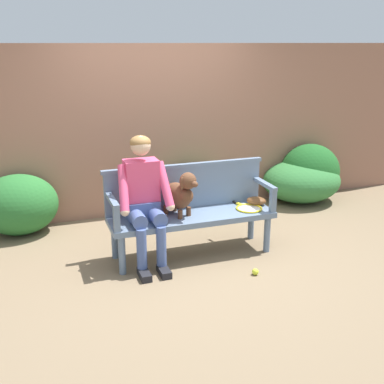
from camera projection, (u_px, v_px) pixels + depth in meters
The scene contains 15 objects.
ground_plane at pixel (192, 254), 5.17m from camera, with size 40.00×40.00×0.00m, color #7A664C.
brick_garden_fence at pixel (151, 130), 6.30m from camera, with size 8.00×0.30×2.20m, color #936651.
hedge_bush_far_left at pixel (192, 189), 6.34m from camera, with size 0.91×0.76×0.68m, color #337538.
hedge_bush_mid_right at pixel (302, 181), 6.84m from camera, with size 1.14×0.98×0.60m, color #337538.
hedge_bush_mid_left at pixel (310, 172), 6.91m from camera, with size 0.88×0.78×0.81m, color #1E5B23.
hedge_bush_far_right at pixel (19, 205), 5.64m from camera, with size 0.92×0.74×0.73m, color #286B2D.
garden_bench at pixel (192, 220), 5.05m from camera, with size 1.76×0.51×0.46m.
bench_backrest at pixel (185, 186), 5.16m from camera, with size 1.80×0.06×0.50m.
bench_armrest_left_end at pixel (114, 208), 4.63m from camera, with size 0.06×0.51×0.28m.
bench_armrest_right_end at pixel (268, 191), 5.16m from camera, with size 0.06×0.51×0.28m.
person_seated at pixel (144, 196), 4.77m from camera, with size 0.56×0.66×1.33m.
dog_on_bench at pixel (180, 193), 4.93m from camera, with size 0.37×0.48×0.49m.
tennis_racket at pixel (247, 208), 5.21m from camera, with size 0.36×0.58×0.03m.
baseball_glove at pixel (256, 201), 5.33m from camera, with size 0.22×0.17×0.09m, color brown.
tennis_ball at pixel (255, 272), 4.71m from camera, with size 0.07×0.07×0.07m, color #CCDB33.
Camera 1 is at (-1.58, -4.46, 2.20)m, focal length 44.45 mm.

